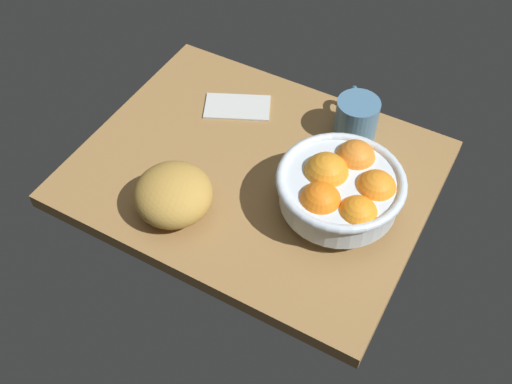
# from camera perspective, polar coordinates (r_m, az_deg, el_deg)

# --- Properties ---
(ground_plane) EXTENTS (0.66, 0.53, 0.03)m
(ground_plane) POSITION_cam_1_polar(r_m,az_deg,el_deg) (1.16, -0.17, 1.81)
(ground_plane) COLOR olive
(fruit_bowl) EXTENTS (0.22, 0.22, 0.11)m
(fruit_bowl) POSITION_cam_1_polar(r_m,az_deg,el_deg) (1.04, 8.12, 0.36)
(fruit_bowl) COLOR silver
(fruit_bowl) RESTS_ON ground
(bread_loaf) EXTENTS (0.20, 0.20, 0.09)m
(bread_loaf) POSITION_cam_1_polar(r_m,az_deg,el_deg) (1.06, -7.86, -0.23)
(bread_loaf) COLOR #B58A3D
(bread_loaf) RESTS_ON ground
(napkin_folded) EXTENTS (0.16, 0.13, 0.01)m
(napkin_folded) POSITION_cam_1_polar(r_m,az_deg,el_deg) (1.27, -1.78, 8.16)
(napkin_folded) COLOR silver
(napkin_folded) RESTS_ON ground
(mug) EXTENTS (0.09, 0.12, 0.08)m
(mug) POSITION_cam_1_polar(r_m,az_deg,el_deg) (1.20, 9.50, 7.00)
(mug) COLOR teal
(mug) RESTS_ON ground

